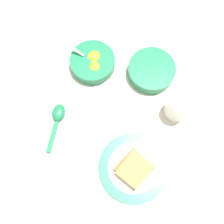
{
  "coord_description": "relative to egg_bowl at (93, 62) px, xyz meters",
  "views": [
    {
      "loc": [
        -0.22,
        -0.17,
        0.82
      ],
      "look_at": [
        -0.03,
        -0.01,
        0.02
      ],
      "focal_mm": 42.0,
      "sensor_mm": 36.0,
      "label": 1
    }
  ],
  "objects": [
    {
      "name": "toast_plate",
      "position": [
        -0.18,
        -0.33,
        -0.02
      ],
      "size": [
        0.22,
        0.22,
        0.01
      ],
      "color": "#196B42",
      "rests_on": "ground_plane"
    },
    {
      "name": "congee_bowl",
      "position": [
        0.11,
        -0.17,
        0.0
      ],
      "size": [
        0.16,
        0.16,
        0.04
      ],
      "color": "#196B42",
      "rests_on": "ground_plane"
    },
    {
      "name": "toast_sandwich",
      "position": [
        -0.18,
        -0.33,
        0.0
      ],
      "size": [
        0.1,
        0.09,
        0.03
      ],
      "color": "brown",
      "rests_on": "toast_plate"
    },
    {
      "name": "ground_plane",
      "position": [
        -0.06,
        -0.16,
        -0.02
      ],
      "size": [
        3.0,
        3.0,
        0.0
      ],
      "primitive_type": "plane",
      "color": "beige"
    },
    {
      "name": "soup_spoon",
      "position": [
        -0.22,
        -0.04,
        -0.01
      ],
      "size": [
        0.15,
        0.1,
        0.03
      ],
      "color": "#196B42",
      "rests_on": "ground_plane"
    },
    {
      "name": "drinking_cup",
      "position": [
        0.05,
        -0.32,
        0.03
      ],
      "size": [
        0.08,
        0.08,
        0.09
      ],
      "color": "silver",
      "rests_on": "ground_plane"
    },
    {
      "name": "egg_bowl",
      "position": [
        0.0,
        0.0,
        0.0
      ],
      "size": [
        0.15,
        0.16,
        0.07
      ],
      "color": "#196B42",
      "rests_on": "ground_plane"
    }
  ]
}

